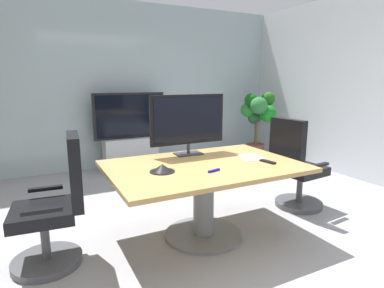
% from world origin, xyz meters
% --- Properties ---
extents(ground_plane, '(7.46, 7.46, 0.00)m').
position_xyz_m(ground_plane, '(0.00, 0.00, 0.00)').
color(ground_plane, '#99999E').
extents(wall_back_glass_partition, '(5.92, 0.10, 2.82)m').
position_xyz_m(wall_back_glass_partition, '(0.00, 3.23, 1.41)').
color(wall_back_glass_partition, '#9EB2B7').
rests_on(wall_back_glass_partition, ground).
extents(conference_table, '(1.79, 1.21, 0.73)m').
position_xyz_m(conference_table, '(-0.09, 0.22, 0.55)').
color(conference_table, '#B2894C').
rests_on(conference_table, ground).
extents(office_chair_left, '(0.61, 0.59, 1.09)m').
position_xyz_m(office_chair_left, '(-1.41, 0.36, 0.46)').
color(office_chair_left, '#4C4C51').
rests_on(office_chair_left, ground).
extents(office_chair_right, '(0.62, 0.59, 1.09)m').
position_xyz_m(office_chair_right, '(1.22, 0.35, 0.46)').
color(office_chair_right, '#4C4C51').
rests_on(office_chair_right, ground).
extents(tv_monitor, '(0.84, 0.18, 0.64)m').
position_xyz_m(tv_monitor, '(-0.05, 0.65, 1.09)').
color(tv_monitor, '#333338').
rests_on(tv_monitor, conference_table).
extents(wall_display_unit, '(1.20, 0.36, 1.31)m').
position_xyz_m(wall_display_unit, '(-0.06, 2.87, 0.44)').
color(wall_display_unit, '#B7BABC').
rests_on(wall_display_unit, ground).
extents(potted_plant, '(0.61, 0.63, 1.29)m').
position_xyz_m(potted_plant, '(2.31, 2.46, 0.82)').
color(potted_plant, brown).
rests_on(potted_plant, ground).
extents(conference_phone, '(0.22, 0.22, 0.07)m').
position_xyz_m(conference_phone, '(-0.54, 0.16, 0.77)').
color(conference_phone, black).
rests_on(conference_phone, conference_table).
extents(remote_control, '(0.08, 0.18, 0.02)m').
position_xyz_m(remote_control, '(0.49, -0.01, 0.74)').
color(remote_control, black).
rests_on(remote_control, conference_table).
extents(whiteboard_marker, '(0.13, 0.05, 0.02)m').
position_xyz_m(whiteboard_marker, '(-0.13, -0.04, 0.74)').
color(whiteboard_marker, '#1919A5').
rests_on(whiteboard_marker, conference_table).
extents(paper_notepad, '(0.28, 0.34, 0.01)m').
position_xyz_m(paper_notepad, '(0.46, 0.23, 0.74)').
color(paper_notepad, white).
rests_on(paper_notepad, conference_table).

